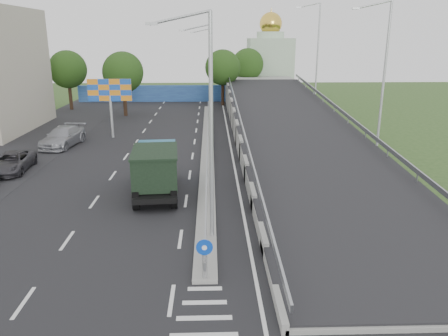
{
  "coord_description": "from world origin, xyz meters",
  "views": [
    {
      "loc": [
        0.27,
        -12.82,
        9.17
      ],
      "look_at": [
        1.0,
        10.36,
        2.2
      ],
      "focal_mm": 35.0,
      "sensor_mm": 36.0,
      "label": 1
    }
  ],
  "objects_px": {
    "lamp_post_near": "(207,118)",
    "sign_bollard": "(205,259)",
    "parked_car_c": "(12,162)",
    "parked_car_d": "(63,137)",
    "parked_car_e": "(63,135)",
    "lamp_post_mid": "(208,77)",
    "dump_truck": "(156,168)",
    "billboard": "(110,93)",
    "lamp_post_far": "(209,64)",
    "church": "(270,62)"
  },
  "relations": [
    {
      "from": "lamp_post_mid",
      "to": "dump_truck",
      "type": "relative_size",
      "value": 1.48
    },
    {
      "from": "dump_truck",
      "to": "parked_car_e",
      "type": "relative_size",
      "value": 1.47
    },
    {
      "from": "lamp_post_mid",
      "to": "dump_truck",
      "type": "height_order",
      "value": "lamp_post_mid"
    },
    {
      "from": "lamp_post_near",
      "to": "lamp_post_mid",
      "type": "distance_m",
      "value": 20.0
    },
    {
      "from": "lamp_post_far",
      "to": "church",
      "type": "bearing_deg",
      "value": 54.76
    },
    {
      "from": "parked_car_c",
      "to": "dump_truck",
      "type": "bearing_deg",
      "value": -27.99
    },
    {
      "from": "sign_bollard",
      "to": "parked_car_c",
      "type": "relative_size",
      "value": 0.34
    },
    {
      "from": "sign_bollard",
      "to": "parked_car_e",
      "type": "distance_m",
      "value": 27.07
    },
    {
      "from": "lamp_post_near",
      "to": "lamp_post_far",
      "type": "distance_m",
      "value": 40.0
    },
    {
      "from": "sign_bollard",
      "to": "billboard",
      "type": "relative_size",
      "value": 0.3
    },
    {
      "from": "sign_bollard",
      "to": "lamp_post_near",
      "type": "distance_m",
      "value": 6.12
    },
    {
      "from": "lamp_post_mid",
      "to": "parked_car_e",
      "type": "distance_m",
      "value": 14.0
    },
    {
      "from": "billboard",
      "to": "parked_car_d",
      "type": "height_order",
      "value": "billboard"
    },
    {
      "from": "lamp_post_near",
      "to": "parked_car_e",
      "type": "height_order",
      "value": "lamp_post_near"
    },
    {
      "from": "lamp_post_far",
      "to": "dump_truck",
      "type": "distance_m",
      "value": 33.92
    },
    {
      "from": "lamp_post_mid",
      "to": "billboard",
      "type": "height_order",
      "value": "lamp_post_mid"
    },
    {
      "from": "lamp_post_far",
      "to": "parked_car_d",
      "type": "bearing_deg",
      "value": -121.01
    },
    {
      "from": "lamp_post_far",
      "to": "parked_car_e",
      "type": "height_order",
      "value": "lamp_post_far"
    },
    {
      "from": "lamp_post_far",
      "to": "billboard",
      "type": "bearing_deg",
      "value": -116.84
    },
    {
      "from": "parked_car_d",
      "to": "church",
      "type": "bearing_deg",
      "value": 65.61
    },
    {
      "from": "sign_bollard",
      "to": "parked_car_e",
      "type": "relative_size",
      "value": 0.36
    },
    {
      "from": "church",
      "to": "sign_bollard",
      "type": "bearing_deg",
      "value": -99.81
    },
    {
      "from": "parked_car_c",
      "to": "parked_car_e",
      "type": "relative_size",
      "value": 1.05
    },
    {
      "from": "billboard",
      "to": "lamp_post_far",
      "type": "bearing_deg",
      "value": 63.16
    },
    {
      "from": "billboard",
      "to": "parked_car_e",
      "type": "bearing_deg",
      "value": -152.5
    },
    {
      "from": "lamp_post_near",
      "to": "parked_car_c",
      "type": "bearing_deg",
      "value": 140.97
    },
    {
      "from": "sign_bollard",
      "to": "dump_truck",
      "type": "bearing_deg",
      "value": 106.43
    },
    {
      "from": "sign_bollard",
      "to": "church",
      "type": "distance_m",
      "value": 58.84
    },
    {
      "from": "dump_truck",
      "to": "parked_car_c",
      "type": "relative_size",
      "value": 1.4
    },
    {
      "from": "billboard",
      "to": "parked_car_e",
      "type": "distance_m",
      "value": 5.61
    },
    {
      "from": "church",
      "to": "parked_car_d",
      "type": "xyz_separation_m",
      "value": [
        -22.63,
        -35.19,
        -4.49
      ]
    },
    {
      "from": "dump_truck",
      "to": "parked_car_e",
      "type": "xyz_separation_m",
      "value": [
        -9.92,
        13.45,
        -0.83
      ]
    },
    {
      "from": "sign_bollard",
      "to": "lamp_post_far",
      "type": "bearing_deg",
      "value": 89.86
    },
    {
      "from": "church",
      "to": "billboard",
      "type": "relative_size",
      "value": 2.51
    },
    {
      "from": "sign_bollard",
      "to": "lamp_post_far",
      "type": "xyz_separation_m",
      "value": [
        0.11,
        43.83,
        4.77
      ]
    },
    {
      "from": "church",
      "to": "parked_car_c",
      "type": "distance_m",
      "value": 49.12
    },
    {
      "from": "dump_truck",
      "to": "parked_car_e",
      "type": "distance_m",
      "value": 16.73
    },
    {
      "from": "church",
      "to": "billboard",
      "type": "bearing_deg",
      "value": -120.7
    },
    {
      "from": "lamp_post_near",
      "to": "lamp_post_far",
      "type": "relative_size",
      "value": 1.0
    },
    {
      "from": "sign_bollard",
      "to": "church",
      "type": "height_order",
      "value": "church"
    },
    {
      "from": "lamp_post_near",
      "to": "parked_car_e",
      "type": "relative_size",
      "value": 2.18
    },
    {
      "from": "billboard",
      "to": "parked_car_c",
      "type": "distance_m",
      "value": 12.26
    },
    {
      "from": "lamp_post_mid",
      "to": "billboard",
      "type": "relative_size",
      "value": 1.83
    },
    {
      "from": "lamp_post_far",
      "to": "church",
      "type": "height_order",
      "value": "church"
    },
    {
      "from": "parked_car_c",
      "to": "parked_car_d",
      "type": "bearing_deg",
      "value": 77.05
    },
    {
      "from": "billboard",
      "to": "dump_truck",
      "type": "distance_m",
      "value": 16.81
    },
    {
      "from": "lamp_post_near",
      "to": "church",
      "type": "bearing_deg",
      "value": 79.62
    },
    {
      "from": "sign_bollard",
      "to": "lamp_post_mid",
      "type": "height_order",
      "value": "lamp_post_mid"
    },
    {
      "from": "lamp_post_near",
      "to": "sign_bollard",
      "type": "bearing_deg",
      "value": -91.64
    },
    {
      "from": "lamp_post_mid",
      "to": "billboard",
      "type": "xyz_separation_m",
      "value": [
        -9.11,
        2.0,
        -1.62
      ]
    }
  ]
}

